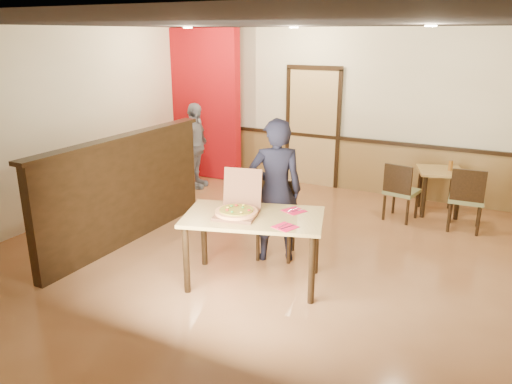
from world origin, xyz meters
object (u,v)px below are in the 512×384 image
Objects in this scene: main_table at (254,225)px; condiment at (451,166)px; diner_chair at (277,216)px; passerby at (195,146)px; side_table at (439,180)px; side_chair_left at (400,190)px; pizza_box at (238,209)px; side_chair_right at (467,197)px; diner at (276,191)px.

main_table is 3.74m from condiment.
diner_chair reaches higher than main_table.
passerby reaches higher than condiment.
main_table is 2.08× the size of side_table.
condiment is (1.60, 3.38, 0.08)m from main_table.
side_chair_left is 5.66× the size of condiment.
pizza_box is 3.87m from condiment.
main_table is at bearing 79.74° from side_chair_left.
side_chair_right is at bearing -63.17° from condiment.
side_table is 0.46× the size of diner.
side_chair_left is (1.01, 2.75, -0.21)m from main_table.
pizza_box is (-0.17, -0.06, 0.17)m from main_table.
diner is (-0.06, 0.68, 0.19)m from main_table.
pizza_box reaches higher than side_chair_right.
condiment is at bearing 46.99° from main_table.
diner_chair is at bearing 39.38° from side_chair_right.
side_chair_right is 3.51m from pizza_box.
condiment is (4.24, 0.64, 0.01)m from passerby.
pizza_box reaches higher than diner_chair.
passerby is at bearing 117.80° from pizza_box.
condiment is (1.77, 3.44, -0.09)m from pizza_box.
diner_chair is 1.15× the size of side_table.
side_chair_left is 0.92m from condiment.
condiment is at bearing 40.68° from diner_chair.
condiment is (-0.32, 0.64, 0.26)m from side_chair_right.
passerby is (-4.57, -0.00, 0.26)m from side_chair_right.
passerby is at bearing 127.29° from diner_chair.
condiment is at bearing 8.10° from side_table.
side_chair_right is 0.77m from side_table.
side_chair_right is at bearing -163.53° from diner.
diner_chair is 2.22m from side_chair_left.
side_chair_left is 3.06m from pizza_box.
pizza_box is (-2.09, -2.80, 0.35)m from side_chair_right.
condiment is at bearing -151.23° from diner.
side_chair_left is 0.92m from side_chair_right.
pizza_box reaches higher than side_chair_left.
side_table is 4.17m from passerby.
diner is at bearing 67.88° from pizza_box.
diner_chair reaches higher than side_chair_right.
passerby reaches higher than main_table.
diner is (-1.53, -2.68, 0.36)m from side_table.
passerby reaches higher than side_chair_left.
side_table is 1.35× the size of pizza_box.
diner is at bearing -121.58° from condiment.
side_chair_left is at bearing 52.19° from main_table.
pizza_box is at bearing -148.79° from passerby.
main_table is at bearing 4.76° from pizza_box.
condiment is at bearing -91.74° from passerby.
side_table is at bearing -171.90° from condiment.
side_table is at bearing -149.33° from diner.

